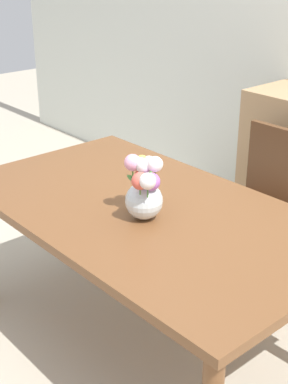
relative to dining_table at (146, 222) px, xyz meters
The scene contains 4 objects.
ground_plane 0.65m from the dining_table, ahead, with size 12.00×12.00×0.00m, color #B7AD99.
dining_table is the anchor object (origin of this frame).
chair_far 0.86m from the dining_table, 88.12° to the left, with size 0.42×0.42×0.90m.
flower_vase 0.24m from the dining_table, 44.79° to the right, with size 0.23×0.19×0.27m.
Camera 1 is at (1.67, -1.47, 1.80)m, focal length 52.31 mm.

